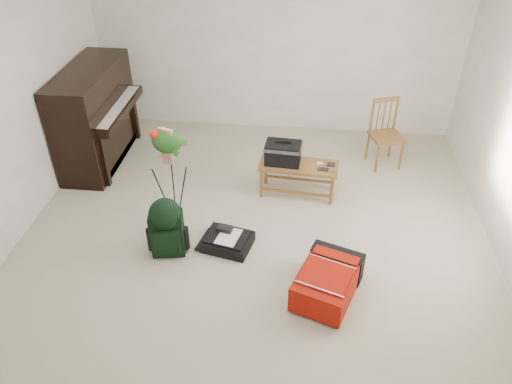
# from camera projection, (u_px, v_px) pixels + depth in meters

# --- Properties ---
(floor) EXTENTS (5.00, 5.50, 0.01)m
(floor) POSITION_uv_depth(u_px,v_px,m) (252.00, 250.00, 5.21)
(floor) COLOR #BCAD97
(floor) RESTS_ON ground
(ceiling) EXTENTS (5.00, 5.50, 0.01)m
(ceiling) POSITION_uv_depth(u_px,v_px,m) (251.00, 3.00, 3.75)
(ceiling) COLOR white
(ceiling) RESTS_ON wall_back
(wall_back) EXTENTS (5.00, 0.04, 2.50)m
(wall_back) POSITION_uv_depth(u_px,v_px,m) (276.00, 44.00, 6.70)
(wall_back) COLOR white
(wall_back) RESTS_ON floor
(piano) EXTENTS (0.71, 1.50, 1.25)m
(piano) POSITION_uv_depth(u_px,v_px,m) (96.00, 118.00, 6.35)
(piano) COLOR black
(piano) RESTS_ON floor
(bench) EXTENTS (0.94, 0.43, 0.70)m
(bench) POSITION_uv_depth(u_px,v_px,m) (288.00, 157.00, 5.77)
(bench) COLOR olive
(bench) RESTS_ON floor
(dining_chair) EXTENTS (0.48, 0.48, 0.87)m
(dining_chair) POSITION_uv_depth(u_px,v_px,m) (387.00, 134.00, 6.35)
(dining_chair) COLOR olive
(dining_chair) RESTS_ON floor
(red_suitcase) EXTENTS (0.70, 0.86, 0.31)m
(red_suitcase) POSITION_uv_depth(u_px,v_px,m) (327.00, 278.00, 4.66)
(red_suitcase) COLOR #A10E06
(red_suitcase) RESTS_ON floor
(black_duffel) EXTENTS (0.56, 0.48, 0.20)m
(black_duffel) POSITION_uv_depth(u_px,v_px,m) (228.00, 241.00, 5.22)
(black_duffel) COLOR black
(black_duffel) RESTS_ON floor
(green_backpack) EXTENTS (0.36, 0.33, 0.66)m
(green_backpack) POSITION_uv_depth(u_px,v_px,m) (166.00, 225.00, 4.98)
(green_backpack) COLOR black
(green_backpack) RESTS_ON floor
(flower_stand) EXTENTS (0.50, 0.50, 1.26)m
(flower_stand) POSITION_uv_depth(u_px,v_px,m) (172.00, 180.00, 5.18)
(flower_stand) COLOR black
(flower_stand) RESTS_ON floor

